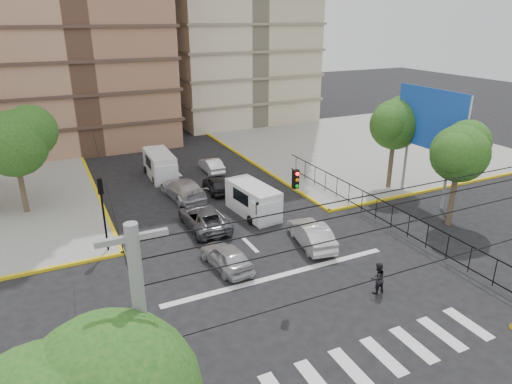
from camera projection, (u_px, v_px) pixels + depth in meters
ground at (292, 287)px, 23.12m from camera, size 160.00×160.00×0.00m
sidewalk_ne at (362, 146)px, 48.00m from camera, size 26.00×26.00×0.15m
crosswalk_stripes at (368, 362)px, 18.07m from camera, size 12.00×2.40×0.01m
stop_line at (281, 275)px, 24.13m from camera, size 13.00×0.40×0.01m
park_fence at (375, 221)px, 30.54m from camera, size 0.10×22.50×1.66m
billboard at (431, 121)px, 31.85m from camera, size 0.36×6.20×8.10m
tree_park_a at (461, 151)px, 28.30m from camera, size 4.41×3.60×6.83m
tree_park_c at (396, 122)px, 34.48m from camera, size 4.65×3.80×7.25m
tree_tudor at (15, 140)px, 29.88m from camera, size 5.39×4.40×7.43m
traffic_light_nw at (102, 203)px, 25.40m from camera, size 0.28×0.22×4.40m
traffic_light_hanging at (320, 191)px, 19.28m from camera, size 18.00×9.12×0.92m
van_right_lane at (255, 202)px, 31.05m from camera, size 2.33×4.87×2.12m
van_left_lane at (161, 166)px, 38.30m from camera, size 2.05×4.89×2.18m
car_silver_front_left at (226, 256)px, 24.68m from camera, size 2.05×4.13×1.35m
car_white_front_right at (311, 234)px, 27.12m from camera, size 2.24×4.59×1.45m
car_grey_mid_left at (204, 218)px, 29.34m from camera, size 2.32×5.01×1.39m
car_silver_rear_left at (183, 189)px, 34.17m from camera, size 2.61×5.38×1.51m
car_darkgrey_mid_right at (216, 185)px, 35.35m from camera, size 1.68×3.71×1.24m
car_white_rear_right at (211, 165)px, 39.97m from camera, size 1.39×3.76×1.23m
pedestrian_crosswalk at (377, 278)px, 22.34m from camera, size 0.82×0.64×1.64m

